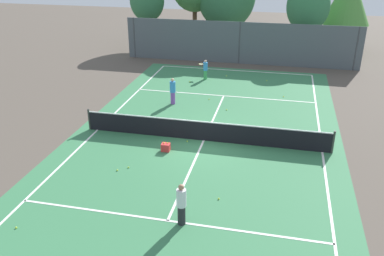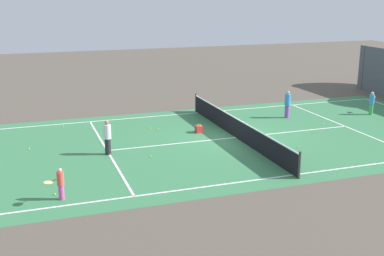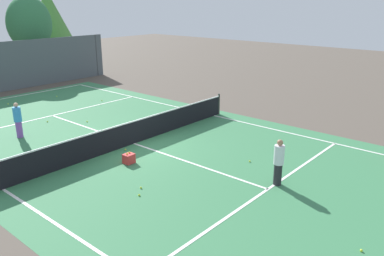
% 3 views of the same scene
% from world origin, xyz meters
% --- Properties ---
extents(ground_plane, '(80.00, 80.00, 0.00)m').
position_xyz_m(ground_plane, '(0.00, 0.00, 0.00)').
color(ground_plane, brown).
extents(court_surface, '(13.00, 25.00, 0.01)m').
position_xyz_m(court_surface, '(0.00, 0.00, 0.00)').
color(court_surface, '#387A4C').
rests_on(court_surface, ground_plane).
extents(tennis_net, '(11.90, 0.10, 1.10)m').
position_xyz_m(tennis_net, '(0.00, 0.00, 0.51)').
color(tennis_net, '#333833').
rests_on(tennis_net, ground_plane).
extents(player_0, '(0.77, 0.76, 1.37)m').
position_xyz_m(player_0, '(-1.78, 9.46, 0.71)').
color(player_0, '#3FA559').
rests_on(player_0, ground_plane).
extents(player_1, '(0.66, 0.78, 1.15)m').
position_xyz_m(player_1, '(4.93, -8.86, 0.60)').
color(player_1, '#D14799').
rests_on(player_1, ground_plane).
extents(player_2, '(0.33, 0.33, 1.56)m').
position_xyz_m(player_2, '(0.51, -6.44, 0.80)').
color(player_2, '#232328').
rests_on(player_2, ground_plane).
extents(player_3, '(0.33, 0.33, 1.56)m').
position_xyz_m(player_3, '(-2.72, 4.40, 0.80)').
color(player_3, purple).
rests_on(player_3, ground_plane).
extents(ball_crate, '(0.38, 0.32, 0.43)m').
position_xyz_m(ball_crate, '(-1.49, -1.42, 0.18)').
color(ball_crate, red).
rests_on(ball_crate, ground_plane).
extents(tennis_ball_1, '(0.07, 0.07, 0.07)m').
position_xyz_m(tennis_ball_1, '(-1.39, -9.75, 0.03)').
color(tennis_ball_1, '#CCE533').
rests_on(tennis_ball_1, ground_plane).
extents(tennis_ball_2, '(0.07, 0.07, 0.07)m').
position_xyz_m(tennis_ball_2, '(0.51, 4.07, 0.03)').
color(tennis_ball_2, '#CCE533').
rests_on(tennis_ball_2, ground_plane).
extents(tennis_ball_3, '(0.07, 0.07, 0.07)m').
position_xyz_m(tennis_ball_3, '(-0.77, 5.55, 0.03)').
color(tennis_ball_3, '#CCE533').
rests_on(tennis_ball_3, ground_plane).
extents(tennis_ball_4, '(0.07, 0.07, 0.07)m').
position_xyz_m(tennis_ball_4, '(-0.75, -0.33, 0.03)').
color(tennis_ball_4, '#CCE533').
rests_on(tennis_ball_4, ground_plane).
extents(tennis_ball_5, '(0.07, 0.07, 0.07)m').
position_xyz_m(tennis_ball_5, '(-2.67, 8.57, 0.03)').
color(tennis_ball_5, '#CCE533').
rests_on(tennis_ball_5, ground_plane).
extents(tennis_ball_6, '(0.07, 0.07, 0.07)m').
position_xyz_m(tennis_ball_6, '(1.51, -4.75, 0.03)').
color(tennis_ball_6, '#CCE533').
rests_on(tennis_ball_6, ground_plane).
extents(tennis_ball_7, '(0.07, 0.07, 0.07)m').
position_xyz_m(tennis_ball_7, '(-2.97, -3.62, 0.03)').
color(tennis_ball_7, '#CCE533').
rests_on(tennis_ball_7, ground_plane).
extents(tennis_ball_8, '(0.07, 0.07, 0.07)m').
position_xyz_m(tennis_ball_8, '(2.44, 2.05, 0.03)').
color(tennis_ball_8, '#CCE533').
rests_on(tennis_ball_8, ground_plane).
extents(tennis_ball_9, '(0.07, 0.07, 0.07)m').
position_xyz_m(tennis_ball_9, '(-2.60, -3.29, 0.03)').
color(tennis_ball_9, '#CCE533').
rests_on(tennis_ball_9, ground_plane).
extents(tennis_ball_11, '(0.07, 0.07, 0.07)m').
position_xyz_m(tennis_ball_11, '(-4.83, -7.91, 0.03)').
color(tennis_ball_11, '#CCE533').
rests_on(tennis_ball_11, ground_plane).
extents(tennis_ball_13, '(0.07, 0.07, 0.07)m').
position_xyz_m(tennis_ball_13, '(4.43, -9.04, 0.03)').
color(tennis_ball_13, '#CCE533').
rests_on(tennis_ball_13, ground_plane).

